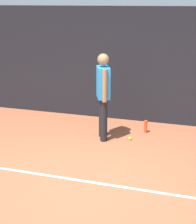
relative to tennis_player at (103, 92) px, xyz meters
The scene contains 6 objects.
ground_plane 1.99m from the tennis_player, 80.31° to the right, with size 12.00×12.00×0.00m, color #9E5638.
back_fence 1.35m from the tennis_player, 77.22° to the left, with size 10.00×0.10×2.53m, color black.
court_line 1.99m from the tennis_player, 80.35° to the right, with size 9.00×0.05×0.00m, color white.
tennis_player is the anchor object (origin of this frame).
tennis_ball_near_player 1.08m from the tennis_player, ahead, with size 0.07×0.07×0.07m, color #CCE033.
water_bottle 1.26m from the tennis_player, 36.12° to the left, with size 0.07×0.07×0.27m, color #D84C26.
Camera 1 is at (1.44, -4.36, 2.64)m, focal length 54.46 mm.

